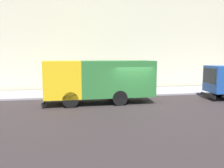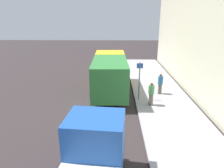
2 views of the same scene
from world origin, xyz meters
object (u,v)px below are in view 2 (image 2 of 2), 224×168
object	(u,v)px
pedestrian_walking	(160,83)
street_sign_post	(139,78)
large_utility_truck	(110,73)
pedestrian_standing	(151,94)

from	to	relation	value
pedestrian_walking	street_sign_post	xyz separation A→B (m)	(-1.77, -1.14, 0.77)
large_utility_truck	pedestrian_standing	xyz separation A→B (m)	(2.87, -2.67, -0.70)
street_sign_post	pedestrian_walking	bearing A→B (deg)	32.65
pedestrian_walking	street_sign_post	bearing A→B (deg)	52.65
street_sign_post	large_utility_truck	bearing A→B (deg)	143.14
pedestrian_standing	pedestrian_walking	bearing A→B (deg)	-123.19
large_utility_truck	street_sign_post	size ratio (longest dim) A/B	2.70
pedestrian_standing	large_utility_truck	bearing A→B (deg)	-50.23
pedestrian_walking	pedestrian_standing	world-z (taller)	pedestrian_walking
large_utility_truck	pedestrian_walking	xyz separation A→B (m)	(3.93, -0.48, -0.69)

